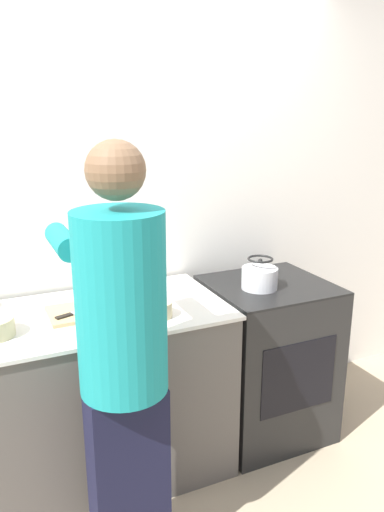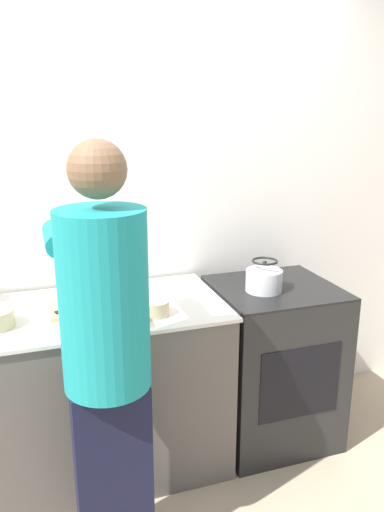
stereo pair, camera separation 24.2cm
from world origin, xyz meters
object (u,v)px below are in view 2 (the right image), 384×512
object	(u,v)px
cutting_board	(80,307)
knife	(75,308)
kettle	(264,278)
bowl_prep	(154,308)
person	(106,352)
oven	(272,362)

from	to	relation	value
cutting_board	knife	xyz separation A→B (m)	(-0.03, -0.03, 0.01)
kettle	bowl_prep	bearing A→B (deg)	-170.64
person	cutting_board	distance (m)	0.59
knife	bowl_prep	world-z (taller)	bowl_prep
person	cutting_board	size ratio (longest dim) A/B	5.93
cutting_board	knife	world-z (taller)	knife
oven	kettle	distance (m)	0.54
person	knife	xyz separation A→B (m)	(-0.06, 0.55, -0.03)
cutting_board	bowl_prep	world-z (taller)	bowl_prep
oven	bowl_prep	distance (m)	0.87
oven	cutting_board	size ratio (longest dim) A/B	3.11
person	bowl_prep	size ratio (longest dim) A/B	12.01
cutting_board	knife	bearing A→B (deg)	-129.86
cutting_board	bowl_prep	bearing A→B (deg)	-29.37
kettle	cutting_board	bearing A→B (deg)	175.24
oven	person	distance (m)	1.24
oven	knife	bearing A→B (deg)	179.62
person	cutting_board	bearing A→B (deg)	93.36
bowl_prep	person	bearing A→B (deg)	-125.47
kettle	bowl_prep	xyz separation A→B (m)	(-0.62, -0.10, -0.05)
knife	cutting_board	bearing A→B (deg)	32.08
oven	bowl_prep	world-z (taller)	bowl_prep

